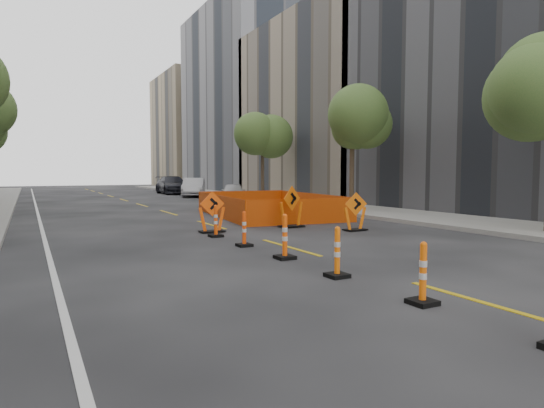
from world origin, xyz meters
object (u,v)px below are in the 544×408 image
channelizer_2 (423,273)px  chevron_sign_left (212,212)px  channelizer_4 (285,236)px  chevron_sign_right (355,212)px  channelizer_3 (337,252)px  parked_car_far (173,185)px  parked_car_mid (194,187)px  parked_car_near (233,193)px  chevron_sign_center (291,207)px  channelizer_6 (216,221)px  channelizer_5 (244,229)px

channelizer_2 → chevron_sign_left: 9.43m
channelizer_4 → chevron_sign_right: size_ratio=0.79×
channelizer_3 → channelizer_4: bearing=89.0°
parked_car_far → chevron_sign_left: bearing=-101.3°
chevron_sign_left → parked_car_mid: size_ratio=0.29×
channelizer_3 → parked_car_far: (6.85, 35.20, 0.34)m
parked_car_far → channelizer_2: bearing=-98.2°
chevron_sign_right → chevron_sign_left: bearing=170.7°
chevron_sign_right → parked_car_near: 15.82m
chevron_sign_center → parked_car_mid: size_ratio=0.32×
channelizer_2 → parked_car_mid: 32.16m
chevron_sign_right → parked_car_near: bearing=95.9°
channelizer_3 → channelizer_6: (-0.05, 6.29, 0.01)m
chevron_sign_center → chevron_sign_right: (1.44, -1.91, -0.09)m
channelizer_4 → chevron_sign_right: chevron_sign_right is taller
channelizer_2 → chevron_sign_left: (0.15, 9.43, 0.21)m
channelizer_5 → parked_car_far: parked_car_far is taller
parked_car_mid → parked_car_near: bearing=-67.4°
channelizer_4 → parked_car_near: (6.92, 18.97, 0.13)m
channelizer_6 → parked_car_far: bearing=76.6°
chevron_sign_left → parked_car_near: bearing=67.4°
channelizer_2 → channelizer_5: size_ratio=1.00×
channelizer_6 → channelizer_5: bearing=-89.6°
channelizer_6 → chevron_sign_center: chevron_sign_center is taller
channelizer_4 → channelizer_5: (-0.08, 2.10, -0.04)m
chevron_sign_left → chevron_sign_right: chevron_sign_left is taller
channelizer_6 → parked_car_near: 16.36m
parked_car_far → channelizer_3: bearing=-98.9°
channelizer_2 → parked_car_near: 24.16m
channelizer_3 → channelizer_6: channelizer_6 is taller
parked_car_near → parked_car_far: parked_car_far is taller
channelizer_4 → channelizer_6: bearing=91.3°
parked_car_mid → channelizer_2: bearing=-79.7°
channelizer_6 → parked_car_far: (6.90, 28.91, 0.33)m
channelizer_5 → parked_car_near: (7.00, 16.88, 0.18)m
channelizer_2 → channelizer_4: bearing=90.4°
channelizer_4 → chevron_sign_center: 6.16m
chevron_sign_left → chevron_sign_right: bearing=-19.6°
channelizer_5 → parked_car_far: (6.89, 31.01, 0.35)m
chevron_sign_left → parked_car_far: 28.64m
chevron_sign_right → parked_car_far: (2.09, 29.80, 0.17)m
channelizer_2 → chevron_sign_center: (3.25, 9.40, 0.28)m
chevron_sign_right → channelizer_4: bearing=-131.2°
channelizer_4 → channelizer_6: (-0.09, 4.19, -0.03)m
chevron_sign_center → parked_car_far: size_ratio=0.26×
channelizer_3 → chevron_sign_left: bearing=88.3°
channelizer_2 → chevron_sign_left: size_ratio=0.70×
channelizer_3 → parked_car_near: parked_car_near is taller
chevron_sign_right → parked_car_far: bearing=99.9°
chevron_sign_left → parked_car_far: parked_car_far is taller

